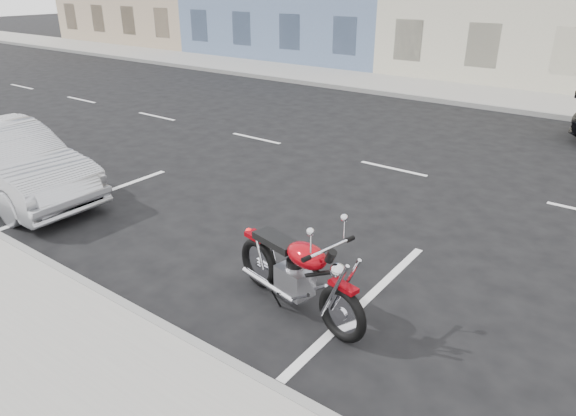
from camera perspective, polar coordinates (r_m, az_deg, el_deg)
name	(u,v)px	position (r m, az deg, el deg)	size (l,w,h in m)	color
ground	(483,189)	(11.13, 20.89, 2.03)	(120.00, 120.00, 0.00)	black
sidewalk_far	(423,89)	(20.63, 14.78, 12.71)	(80.00, 3.40, 0.15)	gray
curb_near	(16,248)	(9.02, -27.95, -3.90)	(80.00, 0.12, 0.16)	gray
curb_far	(404,96)	(19.09, 12.76, 12.04)	(80.00, 0.12, 0.16)	gray
motorcycle	(344,303)	(5.97, 6.29, -10.48)	(2.23, 0.86, 1.13)	black
sedan_silver	(7,163)	(11.09, -28.76, 4.43)	(1.50, 4.30, 1.42)	#ADAFB5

